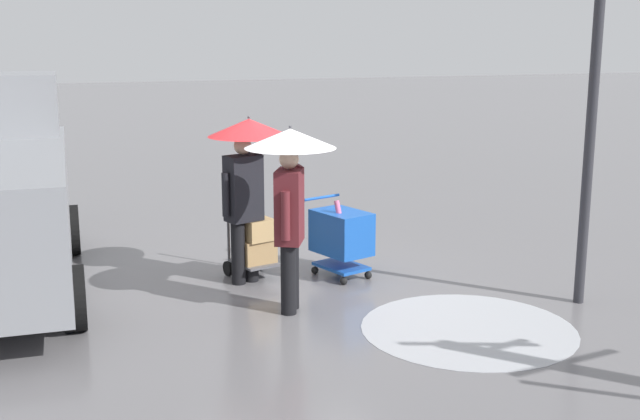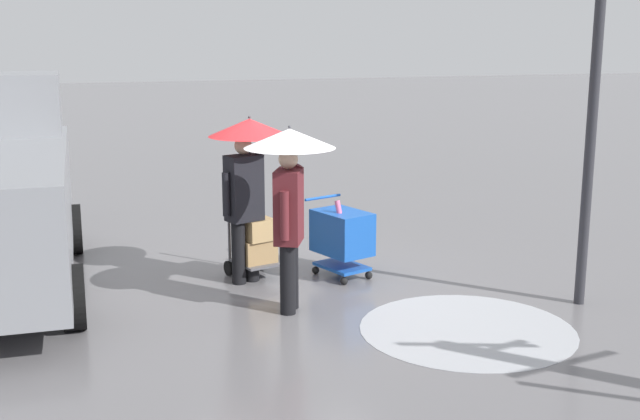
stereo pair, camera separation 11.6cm
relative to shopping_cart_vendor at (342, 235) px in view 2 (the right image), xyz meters
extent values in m
plane|color=slate|center=(0.72, 0.38, -0.57)|extent=(90.00, 90.00, 0.00)
cylinder|color=#ADAFB5|center=(-0.65, 2.27, -0.57)|extent=(2.34, 2.34, 0.01)
cube|color=black|center=(4.31, -3.32, 0.81)|extent=(1.66, 0.09, 0.63)
cube|color=#232326|center=(4.31, -3.36, -0.25)|extent=(1.96, 0.20, 0.24)
cylinder|color=black|center=(3.35, -2.29, -0.21)|extent=(0.25, 0.72, 0.72)
cylinder|color=black|center=(3.41, 0.93, -0.21)|extent=(0.25, 0.72, 0.72)
cube|color=#1951B2|center=(0.00, 0.00, 0.03)|extent=(0.74, 0.89, 0.56)
cube|color=#1951B2|center=(0.00, 0.00, -0.43)|extent=(0.67, 0.80, 0.04)
cylinder|color=#1951B2|center=(0.14, -0.40, 0.43)|extent=(0.56, 0.22, 0.04)
sphere|color=black|center=(-0.30, 0.22, -0.52)|extent=(0.10, 0.10, 0.10)
sphere|color=black|center=(0.10, 0.35, -0.52)|extent=(0.10, 0.10, 0.10)
sphere|color=black|center=(-0.10, -0.36, -0.52)|extent=(0.10, 0.10, 0.10)
sphere|color=black|center=(0.29, -0.22, -0.52)|extent=(0.10, 0.10, 0.10)
cylinder|color=#E0668E|center=(0.04, 0.12, 0.13)|extent=(0.16, 0.29, 0.69)
cube|color=#515156|center=(1.10, -0.28, -0.35)|extent=(0.63, 0.71, 0.03)
cylinder|color=#515156|center=(0.98, -0.63, 0.20)|extent=(0.04, 0.04, 1.10)
cylinder|color=#515156|center=(1.40, -0.51, 0.20)|extent=(0.04, 0.04, 1.10)
cylinder|color=black|center=(0.96, -0.64, -0.47)|extent=(0.11, 0.21, 0.20)
cylinder|color=black|center=(1.42, -0.50, -0.47)|extent=(0.11, 0.21, 0.20)
cube|color=#A37F51|center=(1.10, -0.28, -0.19)|extent=(0.54, 0.53, 0.31)
cube|color=tan|center=(1.10, -0.28, 0.11)|extent=(0.50, 0.58, 0.28)
cylinder|color=black|center=(1.36, -0.12, -0.16)|extent=(0.18, 0.18, 0.82)
cylinder|color=black|center=(1.17, -0.18, -0.16)|extent=(0.18, 0.18, 0.82)
cube|color=black|center=(1.27, -0.15, 0.67)|extent=(0.51, 0.41, 0.84)
sphere|color=beige|center=(1.27, -0.15, 1.21)|extent=(0.22, 0.22, 0.22)
cylinder|color=black|center=(1.51, -0.06, 0.62)|extent=(0.10, 0.10, 0.55)
cylinder|color=black|center=(1.10, -0.23, 0.89)|extent=(0.20, 0.32, 0.50)
cylinder|color=#333338|center=(1.17, -0.18, 1.05)|extent=(0.02, 0.02, 0.86)
cone|color=red|center=(1.17, -0.18, 1.43)|extent=(1.04, 1.04, 0.22)
sphere|color=#333338|center=(1.17, -0.18, 1.56)|extent=(0.04, 0.04, 0.04)
cylinder|color=black|center=(1.07, 1.17, -0.16)|extent=(0.18, 0.18, 0.82)
cylinder|color=black|center=(0.98, 0.99, -0.16)|extent=(0.18, 0.18, 0.82)
cube|color=#5B1E23|center=(1.03, 1.08, 0.67)|extent=(0.44, 0.52, 0.84)
sphere|color=beige|center=(1.03, 1.08, 1.21)|extent=(0.22, 0.22, 0.22)
cylinder|color=#5B1E23|center=(1.14, 1.32, 0.62)|extent=(0.10, 0.10, 0.55)
cylinder|color=#5B1E23|center=(0.96, 0.91, 0.89)|extent=(0.32, 0.22, 0.50)
cylinder|color=#333338|center=(0.98, 0.99, 1.05)|extent=(0.02, 0.02, 0.86)
cone|color=white|center=(0.98, 0.99, 1.43)|extent=(1.04, 1.04, 0.22)
sphere|color=#333338|center=(0.98, 0.99, 1.56)|extent=(0.04, 0.04, 0.04)
cylinder|color=#2D2D33|center=(-2.34, 1.89, 1.23)|extent=(0.12, 0.12, 3.60)
camera|label=1|loc=(3.53, 9.62, 2.59)|focal=45.25mm
camera|label=2|loc=(3.42, 9.66, 2.59)|focal=45.25mm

